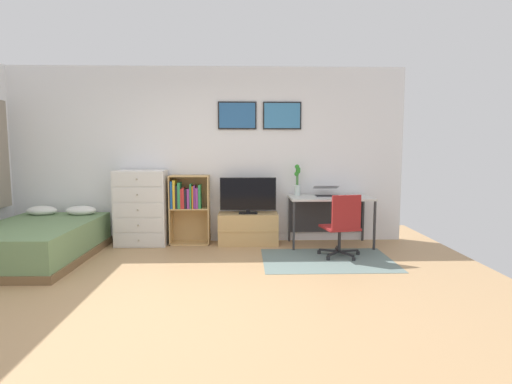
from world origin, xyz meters
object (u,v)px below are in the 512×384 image
Objects in this scene: laptop at (327,192)px; computer_mouse at (346,196)px; bookshelf at (188,203)px; desk at (329,204)px; television at (248,196)px; office_chair at (343,224)px; bamboo_vase at (298,179)px; bed at (37,241)px; dresser at (141,208)px; tv_stand at (248,229)px.

computer_mouse is (0.26, -0.11, -0.05)m from laptop.
bookshelf is 0.86× the size of desk.
computer_mouse is at bearing -5.12° from television.
computer_mouse is (0.20, 0.68, 0.30)m from office_chair.
bamboo_vase reaches higher than television.
laptop reaches higher than bed.
office_chair is at bearing -22.07° from bookshelf.
desk is (2.84, -0.03, 0.04)m from dresser.
laptop is at bearing 83.31° from office_chair.
dresser is at bearing 34.99° from bed.
dresser reaches higher than desk.
computer_mouse is 0.76m from bamboo_vase.
bamboo_vase is at bearing 2.23° from dresser.
office_chair is (1.25, -0.84, 0.22)m from tv_stand.
dresser is 2.76× the size of laptop.
laptop is at bearing -1.91° from tv_stand.
desk is 1.43× the size of office_chair.
bed is at bearing -167.57° from laptop.
laptop is at bearing 156.53° from computer_mouse.
tv_stand is 1.05× the size of office_chair.
computer_mouse is at bearing -2.57° from dresser.
laptop reaches higher than desk.
bookshelf is 1.00m from tv_stand.
bed is 4.04m from office_chair.
dresser is at bearing -179.13° from laptop.
dresser is at bearing -179.47° from tv_stand.
desk is at bearing 153.05° from computer_mouse.
bookshelf is 2.55× the size of laptop.
computer_mouse is at bearing -18.40° from bamboo_vase.
office_chair is at bearing -106.35° from computer_mouse.
bamboo_vase reaches higher than bed.
dresser reaches higher than television.
desk reaches higher than tv_stand.
desk is 0.62m from bamboo_vase.
bookshelf is at bearing 175.29° from computer_mouse.
bed is 4.32× the size of bamboo_vase.
tv_stand is 0.51m from television.
office_chair is 0.87m from laptop.
television reaches higher than tv_stand.
dresser is 2.81m from laptop.
dresser is 2.98m from office_chair.
dresser reaches higher than bed.
tv_stand is 1.07m from bamboo_vase.
dresser is at bearing -177.77° from bamboo_vase.
bed is 4.09m from laptop.
dresser is 1.26× the size of tv_stand.
bed is 4.11m from desk.
television is (0.92, -0.07, 0.12)m from bookshelf.
bed is at bearing -164.08° from television.
bamboo_vase is at bearing 14.88° from bed.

